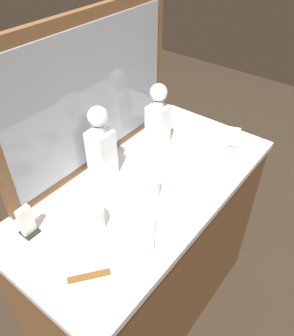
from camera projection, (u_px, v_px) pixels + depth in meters
name	position (u px, v px, depth m)	size (l,w,h in m)	color
ground_plane	(147.00, 302.00, 1.81)	(6.00, 6.00, 0.00)	#2D2319
dresser	(147.00, 254.00, 1.54)	(1.10, 0.54, 0.85)	brown
dresser_mirror	(91.00, 96.00, 1.20)	(0.82, 0.03, 0.57)	brown
crystal_decanter_far_left	(101.00, 150.00, 1.23)	(0.08, 0.08, 0.29)	white
crystal_decanter_far_right	(158.00, 121.00, 1.40)	(0.08, 0.08, 0.27)	white
crystal_tumbler_rear	(91.00, 219.00, 1.08)	(0.09, 0.09, 0.08)	white
crystal_tumbler_center	(147.00, 188.00, 1.20)	(0.09, 0.09, 0.08)	white
silver_brush_left	(233.00, 137.00, 1.48)	(0.14, 0.09, 0.02)	#B7A88C
silver_brush_right	(147.00, 230.00, 1.08)	(0.15, 0.12, 0.02)	#B7A88C
porcelain_dish	(210.00, 154.00, 1.40)	(0.06, 0.06, 0.01)	silver
tortoiseshell_comb	(89.00, 276.00, 0.96)	(0.11, 0.09, 0.01)	brown
napkin_holder	(27.00, 223.00, 1.06)	(0.05, 0.05, 0.11)	black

